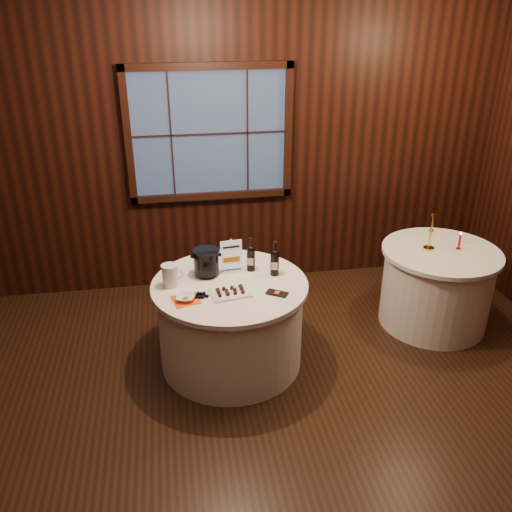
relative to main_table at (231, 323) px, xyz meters
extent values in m
plane|color=black|center=(0.00, -1.00, -0.39)|extent=(6.00, 6.00, 0.00)
cube|color=black|center=(0.00, 1.50, 1.11)|extent=(6.00, 0.02, 3.00)
cube|color=#34456C|center=(0.00, 1.47, 1.26)|extent=(1.50, 0.01, 1.20)
cylinder|color=white|center=(0.00, 0.00, -0.02)|extent=(1.20, 1.20, 0.73)
cylinder|color=white|center=(0.00, 0.00, 0.36)|extent=(1.28, 1.28, 0.04)
cylinder|color=white|center=(2.00, 0.30, -0.02)|extent=(1.00, 1.00, 0.73)
cylinder|color=white|center=(2.00, 0.30, 0.36)|extent=(1.08, 1.08, 0.04)
cube|color=silver|center=(0.04, 0.21, 0.39)|extent=(0.16, 0.10, 0.02)
cube|color=silver|center=(0.04, 0.21, 0.54)|extent=(0.02, 0.02, 0.28)
cube|color=white|center=(0.04, 0.20, 0.54)|extent=(0.18, 0.03, 0.26)
cylinder|color=black|center=(0.21, 0.20, 0.48)|extent=(0.07, 0.07, 0.19)
sphere|color=black|center=(0.21, 0.20, 0.57)|extent=(0.07, 0.07, 0.07)
cylinder|color=black|center=(0.21, 0.20, 0.63)|extent=(0.03, 0.03, 0.09)
cylinder|color=black|center=(0.21, 0.20, 0.67)|extent=(0.03, 0.03, 0.02)
cube|color=beige|center=(0.21, 0.16, 0.48)|extent=(0.05, 0.02, 0.07)
cylinder|color=black|center=(0.39, 0.09, 0.48)|extent=(0.07, 0.07, 0.19)
sphere|color=black|center=(0.39, 0.09, 0.58)|extent=(0.07, 0.07, 0.07)
cylinder|color=black|center=(0.39, 0.09, 0.63)|extent=(0.03, 0.03, 0.09)
cylinder|color=black|center=(0.39, 0.09, 0.67)|extent=(0.03, 0.03, 0.02)
cube|color=beige|center=(0.39, 0.05, 0.48)|extent=(0.05, 0.02, 0.07)
cylinder|color=black|center=(-0.17, 0.17, 0.40)|extent=(0.16, 0.16, 0.03)
cylinder|color=black|center=(-0.17, 0.17, 0.50)|extent=(0.21, 0.21, 0.18)
cylinder|color=black|center=(-0.17, 0.17, 0.60)|extent=(0.23, 0.23, 0.02)
cube|color=white|center=(-0.02, -0.18, 0.39)|extent=(0.34, 0.25, 0.02)
cube|color=black|center=(0.35, -0.24, 0.39)|extent=(0.19, 0.16, 0.01)
cylinder|color=#3A2B15|center=(-0.32, -0.17, 0.40)|extent=(0.07, 0.03, 0.03)
cylinder|color=silver|center=(-0.48, 0.03, 0.47)|extent=(0.12, 0.12, 0.18)
cylinder|color=silver|center=(-0.48, 0.03, 0.56)|extent=(0.13, 0.13, 0.01)
torus|color=silver|center=(-0.41, 0.03, 0.48)|extent=(0.09, 0.02, 0.09)
cube|color=#FE4C15|center=(-0.37, -0.21, 0.38)|extent=(0.24, 0.24, 0.00)
imported|color=white|center=(-0.37, -0.21, 0.40)|extent=(0.17, 0.17, 0.04)
cylinder|color=gold|center=(1.89, 0.34, 0.39)|extent=(0.10, 0.10, 0.02)
cylinder|color=gold|center=(1.89, 0.34, 0.56)|extent=(0.02, 0.02, 0.31)
cylinder|color=gold|center=(1.89, 0.34, 0.73)|extent=(0.05, 0.05, 0.03)
cylinder|color=gold|center=(2.15, 0.29, 0.39)|extent=(0.05, 0.05, 0.01)
cylinder|color=#AC0D11|center=(2.15, 0.29, 0.46)|extent=(0.02, 0.02, 0.14)
sphere|color=#FFB23F|center=(2.15, 0.29, 0.55)|extent=(0.02, 0.02, 0.02)
camera|label=1|loc=(-0.42, -3.84, 2.50)|focal=38.00mm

